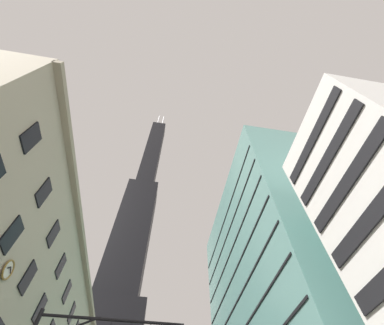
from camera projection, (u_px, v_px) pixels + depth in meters
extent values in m
cube|color=#9E937A|center=(87.00, 277.00, 34.76)|extent=(0.70, 58.14, 0.60)
cube|color=black|center=(12.00, 235.00, 16.18)|extent=(0.14, 1.40, 2.20)
cube|color=black|center=(28.00, 277.00, 18.94)|extent=(0.14, 1.40, 2.20)
cube|color=black|center=(40.00, 309.00, 21.71)|extent=(0.14, 1.40, 2.20)
cube|color=black|center=(31.00, 138.00, 16.89)|extent=(0.14, 1.40, 2.20)
cube|color=black|center=(44.00, 192.00, 19.66)|extent=(0.14, 1.40, 2.20)
cube|color=black|center=(53.00, 234.00, 22.42)|extent=(0.14, 1.40, 2.20)
cube|color=black|center=(61.00, 266.00, 25.19)|extent=(0.14, 1.40, 2.20)
cube|color=black|center=(67.00, 292.00, 27.96)|extent=(0.14, 1.40, 2.20)
cube|color=black|center=(72.00, 313.00, 30.72)|extent=(0.14, 1.40, 2.20)
torus|color=olive|center=(8.00, 270.00, 16.18)|extent=(0.12, 1.27, 1.27)
cylinder|color=silver|center=(8.00, 270.00, 16.18)|extent=(0.05, 1.09, 1.09)
cube|color=black|center=(9.00, 268.00, 16.20)|extent=(0.03, 0.30, 0.27)
cube|color=black|center=(11.00, 270.00, 16.39)|extent=(0.03, 0.45, 0.29)
cube|color=black|center=(132.00, 237.00, 120.90)|extent=(16.92, 16.92, 68.46)
cube|color=black|center=(153.00, 154.00, 184.69)|extent=(10.88, 10.88, 85.58)
cylinder|color=silver|center=(158.00, 122.00, 230.56)|extent=(1.20, 1.20, 25.67)
cylinder|color=silver|center=(163.00, 122.00, 230.95)|extent=(1.20, 1.20, 25.67)
cube|color=black|center=(374.00, 214.00, 14.54)|extent=(0.16, 9.42, 1.10)
cube|color=black|center=(348.00, 182.00, 17.02)|extent=(0.16, 9.42, 1.10)
cube|color=black|center=(328.00, 158.00, 19.51)|extent=(0.16, 9.42, 1.10)
cube|color=black|center=(312.00, 140.00, 21.99)|extent=(0.16, 9.42, 1.10)
cube|color=slate|center=(285.00, 296.00, 37.49)|extent=(15.14, 34.89, 42.62)
cube|color=black|center=(237.00, 301.00, 35.73)|extent=(0.12, 33.89, 0.24)
cube|color=black|center=(233.00, 275.00, 39.05)|extent=(0.12, 33.89, 0.24)
cube|color=black|center=(230.00, 253.00, 42.36)|extent=(0.12, 33.89, 0.24)
cube|color=black|center=(227.00, 235.00, 45.67)|extent=(0.12, 33.89, 0.24)
cube|color=black|center=(225.00, 218.00, 48.98)|extent=(0.12, 33.89, 0.24)
cylinder|color=black|center=(114.00, 320.00, 12.24)|extent=(7.01, 0.14, 0.14)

